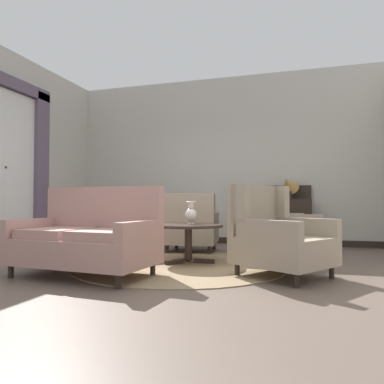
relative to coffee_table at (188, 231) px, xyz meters
The scene contains 16 objects.
ground 0.68m from the coffee_table, 95.39° to the right, with size 8.96×8.96×0.00m, color brown.
wall_back 2.92m from the coffee_table, 91.06° to the left, with size 6.56×0.08×3.39m, color #BCB7AD.
wall_left 3.51m from the coffee_table, behind, with size 0.08×4.42×3.39m, color #BCB7AD.
baseboard_back 2.61m from the coffee_table, 91.08° to the left, with size 6.40×0.03×0.12m, color black.
area_rug 0.49m from the coffee_table, 102.64° to the right, with size 2.74×2.74×0.01m, color #847051.
window_with_curtains 3.35m from the coffee_table, behind, with size 0.12×1.95×2.86m.
coffee_table is the anchor object (origin of this frame).
porcelain_vase 0.23m from the coffee_table, 71.30° to the left, with size 0.16×0.16×0.31m.
settee 1.41m from the coffee_table, 126.80° to the right, with size 1.64×1.00×1.01m.
armchair_near_window 1.31m from the coffee_table, 29.06° to the left, with size 1.07×1.02×0.97m.
armchair_foreground_right 1.18m from the coffee_table, 105.08° to the left, with size 0.95×0.99×0.97m.
armchair_near_sideboard 1.54m from the coffee_table, 149.67° to the left, with size 1.20×1.19×1.04m.
armchair_far_left 1.33m from the coffee_table, 25.01° to the right, with size 1.22×1.19×1.02m.
side_table 1.14m from the coffee_table, 48.70° to the left, with size 0.56×0.56×0.66m.
sideboard 2.62m from the coffee_table, 63.32° to the left, with size 0.94×0.42×1.15m.
gramophone 2.66m from the coffee_table, 61.53° to the left, with size 0.44×0.49×0.49m.
Camera 1 is at (1.53, -4.28, 0.81)m, focal length 34.66 mm.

